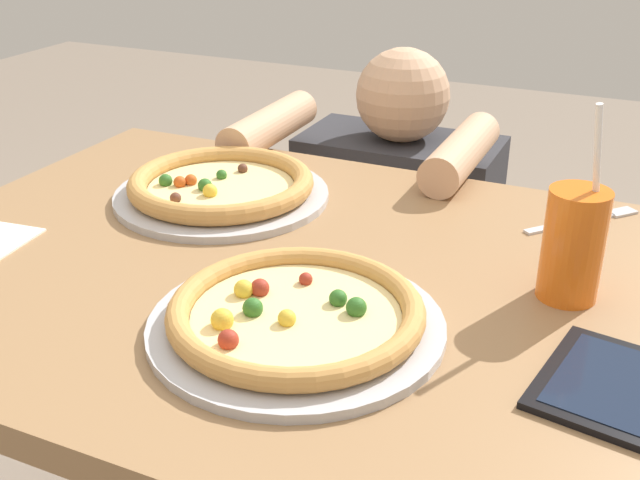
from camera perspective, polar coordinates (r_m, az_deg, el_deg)
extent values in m
cube|color=#936D47|center=(1.03, -0.01, -3.24)|extent=(1.21, 0.82, 0.04)
cylinder|color=brown|center=(1.70, -11.62, -5.85)|extent=(0.07, 0.07, 0.71)
cylinder|color=#B7B7BC|center=(0.89, -1.74, -6.25)|extent=(0.34, 0.34, 0.01)
cylinder|color=#EFD68C|center=(0.89, -1.75, -5.64)|extent=(0.24, 0.24, 0.01)
torus|color=#C68C47|center=(0.88, -1.76, -5.17)|extent=(0.29, 0.29, 0.03)
sphere|color=maroon|center=(0.83, -6.67, -7.27)|extent=(0.02, 0.02, 0.02)
sphere|color=gold|center=(0.92, -5.60, -3.61)|extent=(0.02, 0.02, 0.02)
sphere|color=#2D6623|center=(0.90, 1.33, -4.29)|extent=(0.02, 0.02, 0.02)
sphere|color=gold|center=(0.86, -7.16, -5.80)|extent=(0.03, 0.03, 0.03)
sphere|color=gold|center=(0.86, -2.43, -5.74)|extent=(0.02, 0.02, 0.02)
sphere|color=maroon|center=(0.92, -4.41, -3.52)|extent=(0.02, 0.02, 0.02)
sphere|color=#2D6623|center=(0.88, -4.93, -4.97)|extent=(0.02, 0.02, 0.02)
sphere|color=#2D6623|center=(0.88, 2.67, -4.94)|extent=(0.02, 0.02, 0.02)
sphere|color=maroon|center=(0.94, -1.05, -2.88)|extent=(0.02, 0.02, 0.02)
cylinder|color=#B7B7BC|center=(1.25, -7.18, 3.27)|extent=(0.34, 0.34, 0.01)
cylinder|color=#EFD68C|center=(1.25, -7.21, 3.74)|extent=(0.23, 0.23, 0.01)
torus|color=#C68C47|center=(1.25, -7.24, 4.19)|extent=(0.29, 0.29, 0.03)
sphere|color=#2D6623|center=(1.28, -7.20, 4.74)|extent=(0.02, 0.02, 0.02)
sphere|color=brown|center=(1.20, -10.51, 3.04)|extent=(0.02, 0.02, 0.02)
sphere|color=#2D6623|center=(1.27, -11.22, 4.27)|extent=(0.02, 0.02, 0.02)
sphere|color=#BF4C19|center=(1.26, -9.42, 4.32)|extent=(0.02, 0.02, 0.02)
sphere|color=gold|center=(1.21, -8.04, 3.56)|extent=(0.02, 0.02, 0.02)
sphere|color=brown|center=(1.30, -5.67, 5.21)|extent=(0.02, 0.02, 0.02)
sphere|color=#2D6623|center=(1.23, -8.41, 3.96)|extent=(0.02, 0.02, 0.02)
sphere|color=#BF4C19|center=(1.26, -10.21, 4.18)|extent=(0.02, 0.02, 0.02)
cylinder|color=orange|center=(0.98, 18.01, -0.35)|extent=(0.07, 0.07, 0.14)
cylinder|color=white|center=(0.94, 19.61, 5.81)|extent=(0.02, 0.03, 0.13)
cube|color=silver|center=(1.21, 17.80, 1.18)|extent=(0.12, 0.13, 0.00)
cube|color=silver|center=(1.28, 21.18, 1.91)|extent=(0.05, 0.05, 0.00)
cylinder|color=#333847|center=(1.86, 5.24, -7.15)|extent=(0.33, 0.33, 0.45)
cube|color=#2D2D33|center=(1.70, 5.72, 3.11)|extent=(0.41, 0.22, 0.27)
sphere|color=tan|center=(1.63, 6.07, 10.47)|extent=(0.19, 0.19, 0.19)
cylinder|color=tan|center=(1.50, -3.71, 8.33)|extent=(0.07, 0.28, 0.07)
cylinder|color=tan|center=(1.37, 10.27, 6.30)|extent=(0.07, 0.28, 0.07)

